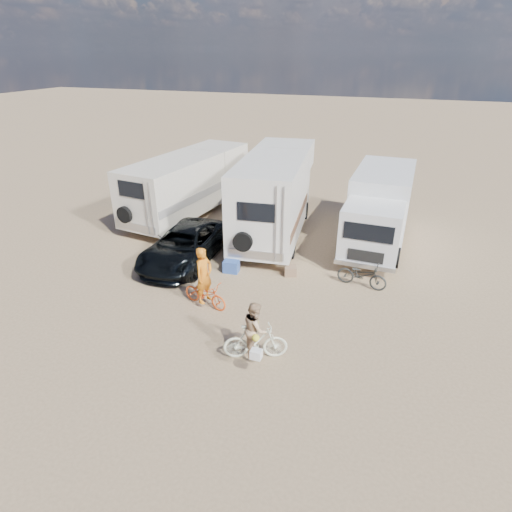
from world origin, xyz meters
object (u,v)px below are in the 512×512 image
(rv_main, at_px, (275,196))
(box_truck, at_px, (379,210))
(rider_man, at_px, (204,280))
(bike_parked, at_px, (362,275))
(cooler, at_px, (231,266))
(bike_man, at_px, (205,294))
(rider_woman, at_px, (255,334))
(rv_left, at_px, (188,186))
(bike_woman, at_px, (255,342))
(crate, at_px, (290,271))
(dark_suv, at_px, (185,245))

(rv_main, relative_size, box_truck, 1.10)
(box_truck, bearing_deg, rider_man, -122.71)
(rv_main, distance_m, bike_parked, 5.71)
(box_truck, distance_m, cooler, 6.78)
(bike_man, bearing_deg, rider_woman, -114.73)
(bike_man, height_order, cooler, bike_man)
(cooler, bearing_deg, rider_woman, -65.53)
(rv_left, height_order, box_truck, box_truck)
(bike_man, relative_size, bike_woman, 0.95)
(rv_main, xyz_separation_m, crate, (1.73, -3.50, -1.62))
(bike_man, height_order, bike_parked, bike_parked)
(bike_parked, distance_m, cooler, 4.81)
(rv_left, bearing_deg, rider_woman, -46.43)
(bike_parked, distance_m, crate, 2.61)
(rv_main, distance_m, rider_man, 6.52)
(box_truck, height_order, bike_man, box_truck)
(rv_main, height_order, rider_man, rv_main)
(rv_main, xyz_separation_m, rider_woman, (2.08, -8.36, -1.01))
(bike_woman, distance_m, cooler, 5.04)
(bike_man, bearing_deg, cooler, 15.90)
(rv_main, distance_m, rv_left, 4.97)
(bike_woman, bearing_deg, rv_left, 15.33)
(dark_suv, distance_m, bike_parked, 6.85)
(bike_parked, relative_size, crate, 3.99)
(box_truck, bearing_deg, dark_suv, -146.69)
(rv_main, distance_m, crate, 4.22)
(rider_woman, xyz_separation_m, bike_parked, (2.25, 4.88, -0.33))
(bike_woman, xyz_separation_m, rider_woman, (0.00, 0.00, 0.26))
(bike_parked, bearing_deg, rv_main, 59.34)
(rv_main, bearing_deg, bike_woman, -82.79)
(cooler, height_order, crate, cooler)
(dark_suv, bearing_deg, rider_woman, -46.99)
(rider_woman, bearing_deg, dark_suv, 23.85)
(box_truck, height_order, rider_woman, box_truck)
(rv_main, bearing_deg, crate, -70.47)
(rider_man, height_order, bike_parked, rider_man)
(rv_left, distance_m, rider_man, 8.75)
(rv_left, relative_size, bike_woman, 4.48)
(dark_suv, distance_m, cooler, 2.13)
(rider_man, distance_m, bike_parked, 5.56)
(bike_parked, xyz_separation_m, cooler, (-4.77, -0.53, -0.23))
(crate, bearing_deg, bike_woman, -85.88)
(rv_main, bearing_deg, rv_left, 161.36)
(dark_suv, distance_m, bike_woman, 6.50)
(rv_left, xyz_separation_m, cooler, (4.40, -5.04, -1.26))
(rider_woman, distance_m, bike_parked, 5.38)
(bike_man, bearing_deg, crate, -21.49)
(box_truck, bearing_deg, rv_left, 178.50)
(rv_left, xyz_separation_m, dark_suv, (2.33, -4.78, -0.81))
(bike_man, height_order, rider_woman, rider_woman)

